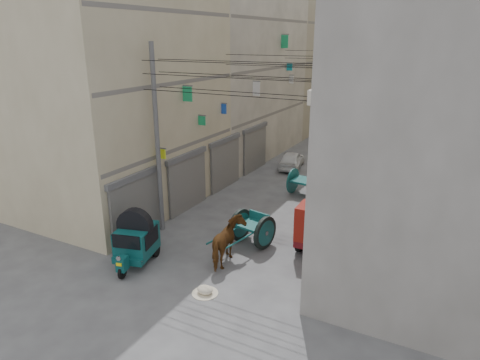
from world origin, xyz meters
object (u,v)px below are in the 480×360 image
Objects in this scene: auto_rickshaw at (136,239)px; distant_car_green at (387,107)px; distant_car_grey at (395,120)px; feed_sack at (205,290)px; tonga_cart at (252,228)px; second_cart at (305,182)px; horse at (228,242)px; distant_car_white at (292,160)px; mini_truck at (324,224)px.

auto_rickshaw is 0.60× the size of distant_car_green.
distant_car_green is (-2.14, 8.08, -0.05)m from distant_car_grey.
feed_sack is at bearing -24.81° from auto_rickshaw.
auto_rickshaw is 0.77× the size of tonga_cart.
second_cart is 3.11× the size of feed_sack.
feed_sack is at bearing 87.28° from horse.
distant_car_green is (-0.95, 30.02, -0.15)m from second_cart.
distant_car_white is at bearing 100.53° from feed_sack.
distant_car_white is at bearing 116.06° from mini_truck.
distant_car_white is (-2.54, 10.87, -0.16)m from tonga_cart.
feed_sack is at bearing -117.16° from mini_truck.
feed_sack is 0.17× the size of distant_car_white.
mini_truck reaches higher than horse.
mini_truck is at bearing -56.84° from second_cart.
feed_sack is 0.14× the size of distant_car_grey.
tonga_cart is 1.58× the size of horse.
distant_car_green is at bearing -104.64° from distant_car_white.
mini_truck is at bearing -143.85° from horse.
horse reaches higher than distant_car_grey.
distant_car_green is at bearing 91.72° from feed_sack.
auto_rickshaw is 1.21× the size of horse.
mini_truck reaches higher than distant_car_grey.
feed_sack is at bearing -82.06° from second_cart.
tonga_cart is 5.78× the size of feed_sack.
auto_rickshaw is 3.46m from horse.
mini_truck is (2.64, 1.14, 0.27)m from tonga_cart.
auto_rickshaw is at bearing 170.25° from feed_sack.
distant_car_grey is (1.25, 30.24, -0.22)m from horse.
mini_truck is at bearing 22.91° from auto_rickshaw.
distant_car_grey is at bearing 112.33° from distant_car_green.
auto_rickshaw is 3.55m from feed_sack.
tonga_cart is 0.83× the size of distant_car_grey.
horse reaches higher than distant_car_white.
distant_car_white is 0.85× the size of distant_car_grey.
auto_rickshaw is at bearing 76.26° from distant_car_white.
feed_sack is (0.26, -10.46, -0.60)m from second_cart.
horse is (-0.32, 2.15, 0.71)m from feed_sack.
distant_car_white is (-2.44, 12.71, -0.30)m from horse.
auto_rickshaw is 32.11m from distant_car_grey.
feed_sack is 32.41m from distant_car_grey.
mini_truck is 1.14× the size of distant_car_white.
auto_rickshaw is at bearing -143.97° from mini_truck.
tonga_cart is 2.89m from mini_truck.
tonga_cart is 36.50m from distant_car_green.
auto_rickshaw is 0.64× the size of distant_car_grey.
horse is 38.34m from distant_car_green.
tonga_cart is (3.18, 3.41, -0.26)m from auto_rickshaw.
distant_car_white is (-2.50, 4.41, -0.18)m from second_cart.
second_cart is at bearing -101.63° from horse.
mini_truck is 0.96× the size of distant_car_grey.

